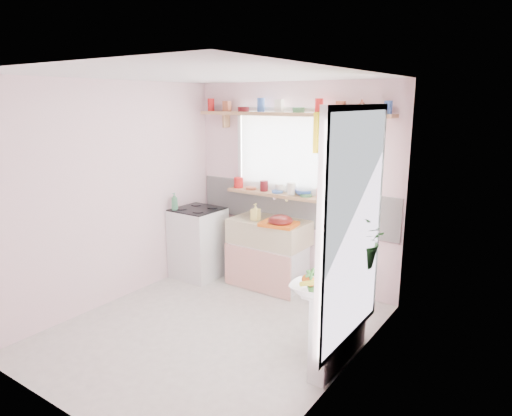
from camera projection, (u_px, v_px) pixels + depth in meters
The scene contains 19 objects.
room at pixel (313, 191), 4.66m from camera, with size 3.20×3.20×3.20m.
sink_unit at pixel (269, 253), 5.67m from camera, with size 0.95×0.65×1.11m.
cooker at pixel (198, 242), 5.99m from camera, with size 0.58×0.58×0.93m.
radiator_ledge at pixel (340, 320), 4.00m from camera, with size 0.22×0.95×0.78m.
windowsill at pixel (277, 194), 5.66m from camera, with size 1.40×0.22×0.04m, color tan.
pine_shelf at pixel (289, 114), 5.34m from camera, with size 2.52×0.24×0.04m, color tan.
shelf_crockery at pixel (287, 108), 5.34m from camera, with size 2.47×0.11×0.12m.
sill_crockery at pixel (276, 188), 5.65m from camera, with size 1.35×0.11×0.12m.
dish_tray at pixel (279, 224), 5.32m from camera, with size 0.41×0.31×0.04m, color orange.
colander at pixel (280, 221), 5.29m from camera, with size 0.29×0.29×0.13m, color #58120F.
jade_plant at pixel (364, 240), 4.16m from camera, with size 0.48×0.41×0.53m, color #2F6428.
fruit_bowl at pixel (311, 289), 3.64m from camera, with size 0.33×0.33×0.08m, color white.
herb_pot at pixel (311, 281), 3.62m from camera, with size 0.11×0.07×0.21m, color #36712D.
soap_bottle_sink at pixel (256, 212), 5.56m from camera, with size 0.09×0.09×0.21m, color #F7E26E.
sill_cup at pixel (280, 188), 5.69m from camera, with size 0.13×0.13×0.10m, color white.
sill_bowl at pixel (304, 192), 5.51m from camera, with size 0.22×0.22×0.07m, color #375CB5.
shelf_vase at pixel (362, 107), 4.77m from camera, with size 0.14×0.14×0.15m, color #B95539.
cooker_bottle at pixel (174, 201), 5.79m from camera, with size 0.09×0.09×0.22m, color #458A5F.
fruit at pixel (312, 281), 3.62m from camera, with size 0.20×0.14×0.10m.
Camera 1 is at (2.77, -3.24, 2.28)m, focal length 32.00 mm.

